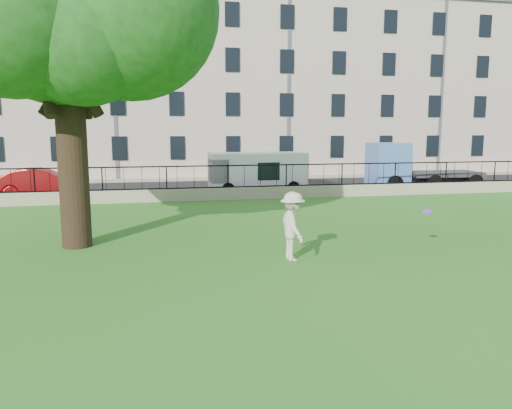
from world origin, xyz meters
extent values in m
plane|color=#2C6C19|center=(0.00, 0.00, 0.00)|extent=(120.00, 120.00, 0.00)
cube|color=gray|center=(0.00, 12.00, 0.30)|extent=(50.00, 0.40, 0.60)
cube|color=black|center=(0.00, 12.00, 0.63)|extent=(50.00, 0.05, 0.06)
cube|color=black|center=(0.00, 12.00, 1.70)|extent=(50.00, 0.05, 0.06)
cube|color=black|center=(0.00, 16.70, 0.01)|extent=(60.00, 9.00, 0.01)
cube|color=gray|center=(0.00, 21.90, 0.06)|extent=(60.00, 1.40, 0.12)
cube|color=#B9A793|center=(0.00, 27.60, 6.50)|extent=(56.00, 10.00, 13.00)
cylinder|color=black|center=(-5.92, 3.02, 2.38)|extent=(0.87, 0.87, 4.75)
sphere|color=#1B4913|center=(-4.12, 2.22, 6.74)|extent=(4.96, 4.96, 4.96)
sphere|color=#1B4913|center=(-7.52, 3.82, 7.04)|extent=(5.36, 5.36, 5.36)
imported|color=beige|center=(0.00, 0.19, 0.93)|extent=(0.75, 1.24, 1.86)
cylinder|color=#8629EB|center=(4.00, 0.30, 1.16)|extent=(0.32, 0.32, 0.12)
imported|color=#AE1519|center=(-9.31, 14.95, 0.75)|extent=(4.61, 1.83, 1.49)
cube|color=white|center=(2.00, 14.40, 1.10)|extent=(5.26, 2.07, 2.21)
cube|color=#527AC1|center=(12.00, 14.40, 1.35)|extent=(6.52, 2.59, 2.69)
camera|label=1|loc=(-3.60, -12.44, 3.51)|focal=35.00mm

